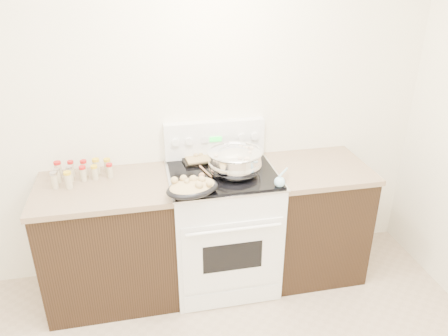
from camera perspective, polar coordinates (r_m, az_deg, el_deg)
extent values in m
cube|color=white|center=(3.23, -7.64, 8.09)|extent=(4.00, 0.05, 2.70)
cube|color=black|center=(3.32, -14.58, -9.60)|extent=(0.90, 0.64, 0.88)
cube|color=brown|center=(3.09, -15.50, -2.57)|extent=(0.93, 0.67, 0.04)
cube|color=black|center=(3.56, 11.47, -6.72)|extent=(0.70, 0.64, 0.88)
cube|color=brown|center=(3.34, 12.14, -0.01)|extent=(0.73, 0.67, 0.04)
cube|color=white|center=(3.34, -0.18, -8.03)|extent=(0.76, 0.66, 0.92)
cube|color=white|center=(3.07, 1.12, -11.49)|extent=(0.70, 0.01, 0.55)
cube|color=black|center=(3.07, 1.15, -11.57)|extent=(0.42, 0.01, 0.22)
cylinder|color=white|center=(2.90, 1.33, -8.07)|extent=(0.65, 0.02, 0.02)
cube|color=white|center=(3.31, 1.05, -16.66)|extent=(0.70, 0.01, 0.14)
cube|color=silver|center=(3.11, -0.19, -0.84)|extent=(0.78, 0.68, 0.01)
cube|color=black|center=(3.10, -0.19, -0.65)|extent=(0.74, 0.64, 0.01)
cube|color=white|center=(3.31, -1.23, 3.83)|extent=(0.76, 0.07, 0.28)
cylinder|color=white|center=(3.22, -6.33, 3.33)|extent=(0.06, 0.02, 0.06)
cylinder|color=white|center=(3.23, -4.57, 3.48)|extent=(0.06, 0.02, 0.06)
cylinder|color=white|center=(3.30, 2.34, 4.02)|extent=(0.06, 0.02, 0.06)
cylinder|color=white|center=(3.32, 4.02, 4.14)|extent=(0.06, 0.02, 0.06)
cube|color=#19E533|center=(3.26, -1.09, 3.79)|extent=(0.09, 0.00, 0.04)
cube|color=silver|center=(3.25, -2.48, 3.67)|extent=(0.05, 0.00, 0.05)
cube|color=silver|center=(3.28, 0.29, 3.89)|extent=(0.05, 0.00, 0.05)
ellipsoid|color=silver|center=(3.05, 1.43, 0.57)|extent=(0.45, 0.45, 0.23)
cylinder|color=silver|center=(3.08, 1.41, -0.61)|extent=(0.21, 0.21, 0.01)
torus|color=silver|center=(3.01, 1.45, 2.14)|extent=(0.39, 0.39, 0.02)
cylinder|color=silver|center=(3.04, 1.43, 0.99)|extent=(0.36, 0.36, 0.13)
cylinder|color=brown|center=(3.02, 1.44, 1.93)|extent=(0.34, 0.34, 0.00)
cube|color=beige|center=(3.07, 0.19, 2.45)|extent=(0.04, 0.04, 0.02)
cube|color=beige|center=(2.92, 2.09, 1.23)|extent=(0.03, 0.03, 0.02)
cube|color=beige|center=(3.01, 3.28, 1.92)|extent=(0.03, 0.03, 0.03)
cube|color=beige|center=(2.95, -1.05, 1.51)|extent=(0.03, 0.03, 0.02)
cube|color=beige|center=(3.10, 2.18, 2.71)|extent=(0.04, 0.04, 0.03)
cube|color=beige|center=(3.08, 3.55, 2.53)|extent=(0.04, 0.04, 0.02)
cube|color=beige|center=(2.95, 1.59, 1.45)|extent=(0.04, 0.04, 0.03)
cube|color=beige|center=(3.07, 1.70, 2.45)|extent=(0.04, 0.04, 0.03)
cube|color=beige|center=(3.08, 2.90, 2.52)|extent=(0.04, 0.04, 0.03)
cube|color=beige|center=(2.91, 3.01, 1.07)|extent=(0.04, 0.04, 0.03)
ellipsoid|color=black|center=(2.81, -4.15, -2.65)|extent=(0.42, 0.35, 0.08)
ellipsoid|color=tan|center=(2.80, -4.16, -2.43)|extent=(0.38, 0.32, 0.06)
sphere|color=tan|center=(2.81, -6.50, -1.62)|extent=(0.05, 0.05, 0.05)
sphere|color=tan|center=(2.79, -4.87, -1.78)|extent=(0.04, 0.04, 0.04)
sphere|color=tan|center=(2.81, -2.90, -1.52)|extent=(0.05, 0.05, 0.05)
sphere|color=tan|center=(2.82, -4.05, -1.47)|extent=(0.05, 0.05, 0.05)
sphere|color=tan|center=(2.74, -3.27, -2.26)|extent=(0.05, 0.05, 0.05)
sphere|color=tan|center=(2.76, -1.91, -2.06)|extent=(0.04, 0.04, 0.04)
sphere|color=tan|center=(2.84, -5.31, -1.38)|extent=(0.05, 0.05, 0.05)
sphere|color=tan|center=(2.82, -3.03, -1.40)|extent=(0.04, 0.04, 0.04)
cube|color=black|center=(3.34, -1.80, 1.61)|extent=(0.47, 0.34, 0.02)
cube|color=tan|center=(3.33, -1.80, 1.80)|extent=(0.42, 0.30, 0.02)
sphere|color=tan|center=(3.36, -4.22, 2.20)|extent=(0.04, 0.04, 0.04)
sphere|color=tan|center=(3.28, 0.12, 1.63)|extent=(0.04, 0.04, 0.04)
sphere|color=tan|center=(3.36, -4.38, 2.19)|extent=(0.03, 0.03, 0.03)
sphere|color=tan|center=(3.32, 0.64, 2.01)|extent=(0.05, 0.05, 0.05)
sphere|color=tan|center=(3.39, -1.47, 2.47)|extent=(0.03, 0.03, 0.03)
sphere|color=tan|center=(3.29, 0.99, 1.75)|extent=(0.04, 0.04, 0.04)
sphere|color=tan|center=(3.26, -1.42, 1.50)|extent=(0.03, 0.03, 0.03)
sphere|color=tan|center=(3.28, -3.70, 1.64)|extent=(0.04, 0.04, 0.04)
sphere|color=tan|center=(3.31, -3.07, 1.80)|extent=(0.04, 0.04, 0.04)
sphere|color=tan|center=(3.39, 0.36, 2.47)|extent=(0.04, 0.04, 0.04)
cylinder|color=tan|center=(3.13, -2.70, -0.17)|extent=(0.08, 0.26, 0.01)
sphere|color=tan|center=(3.03, -2.91, -1.00)|extent=(0.04, 0.04, 0.04)
sphere|color=#9FD7ED|center=(2.93, 7.27, -1.83)|extent=(0.07, 0.07, 0.07)
cylinder|color=#9FD7ED|center=(3.01, 7.78, -0.53)|extent=(0.14, 0.21, 0.07)
cylinder|color=#BFB28C|center=(3.27, -20.80, -0.34)|extent=(0.05, 0.05, 0.10)
cylinder|color=#B21414|center=(3.25, -20.97, 0.63)|extent=(0.05, 0.05, 0.02)
cylinder|color=#BFB28C|center=(3.27, -19.30, -0.19)|extent=(0.04, 0.04, 0.10)
cylinder|color=#B21414|center=(3.24, -19.45, 0.73)|extent=(0.04, 0.04, 0.02)
cylinder|color=#BFB28C|center=(3.24, -17.78, -0.13)|extent=(0.04, 0.04, 0.10)
cylinder|color=#B21414|center=(3.22, -17.92, 0.81)|extent=(0.05, 0.05, 0.02)
cylinder|color=#BFB28C|center=(3.23, -16.31, 0.05)|extent=(0.05, 0.05, 0.10)
cylinder|color=gold|center=(3.21, -16.44, 1.01)|extent=(0.05, 0.05, 0.02)
cylinder|color=#BFB28C|center=(3.24, -14.96, 0.16)|extent=(0.05, 0.05, 0.09)
cylinder|color=gold|center=(3.22, -15.06, 1.03)|extent=(0.05, 0.05, 0.02)
cylinder|color=#BFB28C|center=(3.20, -20.91, -1.06)|extent=(0.04, 0.04, 0.09)
cylinder|color=#B2B2B7|center=(3.18, -21.05, -0.22)|extent=(0.05, 0.05, 0.02)
cylinder|color=#BFB28C|center=(3.19, -19.45, -0.87)|extent=(0.04, 0.04, 0.09)
cylinder|color=#B2B2B7|center=(3.17, -19.60, 0.05)|extent=(0.05, 0.05, 0.02)
cylinder|color=#BFB28C|center=(3.16, -17.90, -0.85)|extent=(0.04, 0.04, 0.09)
cylinder|color=#B21414|center=(3.14, -18.04, 0.06)|extent=(0.05, 0.05, 0.02)
cylinder|color=#BFB28C|center=(3.17, -16.52, -0.70)|extent=(0.04, 0.04, 0.09)
cylinder|color=gold|center=(3.14, -16.63, 0.15)|extent=(0.05, 0.05, 0.02)
cylinder|color=#BFB28C|center=(3.16, -14.67, -0.48)|extent=(0.04, 0.04, 0.09)
cylinder|color=#B21414|center=(3.14, -14.78, 0.39)|extent=(0.04, 0.04, 0.02)
cylinder|color=#BFB28C|center=(3.13, -21.23, -1.64)|extent=(0.04, 0.04, 0.10)
cylinder|color=#B2B2B7|center=(3.10, -21.40, -0.67)|extent=(0.05, 0.05, 0.02)
cylinder|color=#BFB28C|center=(3.09, -19.64, -1.63)|extent=(0.05, 0.05, 0.10)
cylinder|color=gold|center=(3.07, -19.80, -0.62)|extent=(0.05, 0.05, 0.02)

